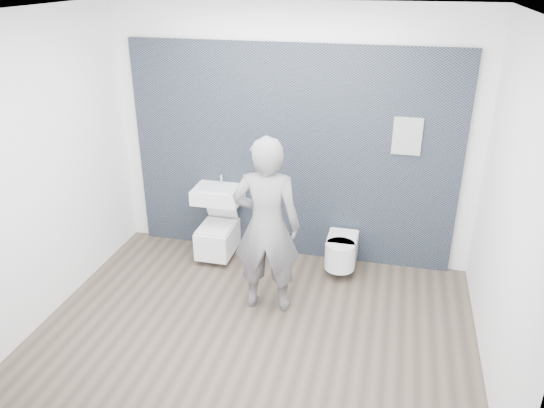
% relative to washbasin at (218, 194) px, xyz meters
% --- Properties ---
extents(ground, '(4.00, 4.00, 0.00)m').
position_rel_washbasin_xyz_m(ground, '(0.78, -1.24, -0.76)').
color(ground, brown).
rests_on(ground, ground).
extents(room_shell, '(4.00, 4.00, 4.00)m').
position_rel_washbasin_xyz_m(room_shell, '(0.78, -1.24, 0.98)').
color(room_shell, white).
rests_on(room_shell, ground).
extents(tile_wall, '(3.60, 0.06, 2.40)m').
position_rel_washbasin_xyz_m(tile_wall, '(0.78, 0.23, -0.76)').
color(tile_wall, black).
rests_on(tile_wall, ground).
extents(washbasin, '(0.53, 0.40, 0.40)m').
position_rel_washbasin_xyz_m(washbasin, '(0.00, 0.00, 0.00)').
color(washbasin, white).
rests_on(washbasin, ground).
extents(toilet_square, '(0.38, 0.55, 0.72)m').
position_rel_washbasin_xyz_m(toilet_square, '(0.00, -0.07, -0.50)').
color(toilet_square, white).
rests_on(toilet_square, ground).
extents(toilet_rounded, '(0.33, 0.56, 0.30)m').
position_rel_washbasin_xyz_m(toilet_rounded, '(1.42, -0.08, -0.50)').
color(toilet_rounded, white).
rests_on(toilet_rounded, ground).
extents(info_placard, '(0.29, 0.03, 0.39)m').
position_rel_washbasin_xyz_m(info_placard, '(1.99, 0.19, -0.76)').
color(info_placard, silver).
rests_on(info_placard, ground).
extents(visitor, '(0.68, 0.48, 1.76)m').
position_rel_washbasin_xyz_m(visitor, '(0.79, -0.88, 0.12)').
color(visitor, gray).
rests_on(visitor, ground).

